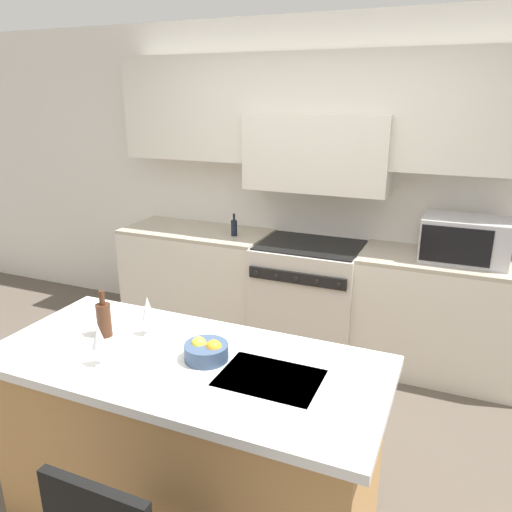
{
  "coord_description": "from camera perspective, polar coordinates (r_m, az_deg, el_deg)",
  "views": [
    {
      "loc": [
        1.12,
        -2.12,
        2.09
      ],
      "look_at": [
        0.0,
        0.51,
        1.16
      ],
      "focal_mm": 35.0,
      "sensor_mm": 36.0,
      "label": 1
    }
  ],
  "objects": [
    {
      "name": "back_cabinetry",
      "position": [
        4.21,
        7.64,
        11.08
      ],
      "size": [
        10.0,
        0.46,
        2.7
      ],
      "color": "silver",
      "rests_on": "ground_plane"
    },
    {
      "name": "range_stove",
      "position": [
        4.25,
        6.02,
        -4.65
      ],
      "size": [
        0.85,
        0.7,
        0.93
      ],
      "color": "beige",
      "rests_on": "ground_plane"
    },
    {
      "name": "wine_glass_far",
      "position": [
        2.59,
        -12.28,
        -5.94
      ],
      "size": [
        0.07,
        0.07,
        0.21
      ],
      "color": "white",
      "rests_on": "kitchen_island"
    },
    {
      "name": "ground_plane",
      "position": [
        3.18,
        -3.92,
        -23.22
      ],
      "size": [
        10.0,
        10.0,
        0.0
      ],
      "primitive_type": "plane",
      "color": "brown"
    },
    {
      "name": "wine_glass_near",
      "position": [
        2.37,
        -17.58,
        -8.81
      ],
      "size": [
        0.07,
        0.07,
        0.21
      ],
      "color": "white",
      "rests_on": "kitchen_island"
    },
    {
      "name": "oil_bottle_on_counter",
      "position": [
        4.29,
        -2.52,
        3.29
      ],
      "size": [
        0.05,
        0.05,
        0.19
      ],
      "color": "black",
      "rests_on": "back_counter"
    },
    {
      "name": "fruit_bowl",
      "position": [
        2.36,
        -5.69,
        -10.72
      ],
      "size": [
        0.21,
        0.21,
        0.11
      ],
      "color": "#384C6B",
      "rests_on": "kitchen_island"
    },
    {
      "name": "back_counter",
      "position": [
        4.26,
        6.1,
        -4.52
      ],
      "size": [
        3.47,
        0.62,
        0.93
      ],
      "color": "silver",
      "rests_on": "ground_plane"
    },
    {
      "name": "wine_bottle",
      "position": [
        2.65,
        -16.99,
        -6.89
      ],
      "size": [
        0.07,
        0.07,
        0.25
      ],
      "color": "#422314",
      "rests_on": "kitchen_island"
    },
    {
      "name": "microwave",
      "position": [
        3.91,
        22.72,
        1.74
      ],
      "size": [
        0.6,
        0.4,
        0.32
      ],
      "color": "#B7B7BC",
      "rests_on": "back_counter"
    },
    {
      "name": "kitchen_island",
      "position": [
        2.65,
        -7.62,
        -20.09
      ],
      "size": [
        1.88,
        0.84,
        0.91
      ],
      "color": "#B7844C",
      "rests_on": "ground_plane"
    }
  ]
}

